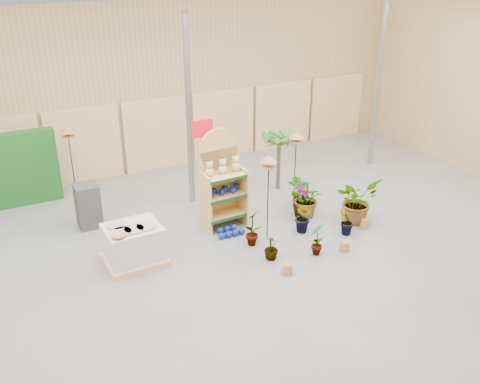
% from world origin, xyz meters
% --- Properties ---
extents(room, '(15.20, 12.10, 4.70)m').
position_xyz_m(room, '(0.00, 0.91, 2.21)').
color(room, slate).
rests_on(room, ground).
extents(display_shelf, '(0.96, 0.63, 2.22)m').
position_xyz_m(display_shelf, '(0.14, 2.11, 1.01)').
color(display_shelf, tan).
rests_on(display_shelf, ground).
extents(teddy_bears, '(0.81, 0.21, 0.34)m').
position_xyz_m(teddy_bears, '(0.17, 2.01, 1.40)').
color(teddy_bears, '#D7B68C').
rests_on(teddy_bears, display_shelf).
extents(gazing_balls_shelf, '(0.81, 0.28, 0.15)m').
position_xyz_m(gazing_balls_shelf, '(0.14, 1.99, 0.87)').
color(gazing_balls_shelf, navy).
rests_on(gazing_balls_shelf, display_shelf).
extents(gazing_balls_floor, '(0.63, 0.39, 0.15)m').
position_xyz_m(gazing_balls_floor, '(0.08, 1.56, 0.07)').
color(gazing_balls_floor, navy).
rests_on(gazing_balls_floor, ground).
extents(pallet_stack, '(1.18, 1.00, 0.85)m').
position_xyz_m(pallet_stack, '(-2.09, 1.37, 0.41)').
color(pallet_stack, tan).
rests_on(pallet_stack, ground).
extents(charcoal_planters, '(0.50, 0.50, 1.00)m').
position_xyz_m(charcoal_planters, '(-2.53, 3.33, 0.50)').
color(charcoal_planters, '#2C2C2C').
rests_on(charcoal_planters, ground).
extents(trellis_stock, '(2.00, 0.30, 1.80)m').
position_xyz_m(trellis_stock, '(-3.80, 5.20, 0.90)').
color(trellis_stock, '#16541A').
rests_on(trellis_stock, ground).
extents(offer_sign, '(0.50, 0.08, 2.20)m').
position_xyz_m(offer_sign, '(0.10, 2.98, 1.57)').
color(offer_sign, gray).
rests_on(offer_sign, ground).
extents(bird_table_front, '(0.34, 0.34, 1.88)m').
position_xyz_m(bird_table_front, '(0.76, 1.12, 1.74)').
color(bird_table_front, black).
rests_on(bird_table_front, ground).
extents(bird_table_right, '(0.34, 0.34, 1.80)m').
position_xyz_m(bird_table_right, '(2.18, 2.32, 1.67)').
color(bird_table_right, black).
rests_on(bird_table_right, ground).
extents(bird_table_back, '(0.34, 0.34, 1.94)m').
position_xyz_m(bird_table_back, '(-2.55, 4.68, 1.80)').
color(bird_table_back, black).
rests_on(bird_table_back, ground).
extents(palm, '(0.70, 0.70, 1.62)m').
position_xyz_m(palm, '(2.25, 3.19, 1.37)').
color(palm, brown).
rests_on(palm, ground).
extents(potted_plant_0, '(0.53, 0.47, 0.85)m').
position_xyz_m(potted_plant_0, '(0.32, 0.97, 0.42)').
color(potted_plant_0, '#336923').
rests_on(potted_plant_0, ground).
extents(potted_plant_1, '(0.41, 0.47, 0.73)m').
position_xyz_m(potted_plant_1, '(1.55, 0.92, 0.36)').
color(potted_plant_1, '#336923').
rests_on(potted_plant_1, ground).
extents(potted_plant_2, '(1.06, 1.01, 0.92)m').
position_xyz_m(potted_plant_2, '(2.00, 1.53, 0.46)').
color(potted_plant_2, '#336923').
rests_on(potted_plant_2, ground).
extents(potted_plant_3, '(0.53, 0.53, 0.76)m').
position_xyz_m(potted_plant_3, '(1.94, 1.59, 0.38)').
color(potted_plant_3, '#336923').
rests_on(potted_plant_3, ground).
extents(potted_plant_4, '(0.45, 0.39, 0.72)m').
position_xyz_m(potted_plant_4, '(2.18, 2.12, 0.36)').
color(potted_plant_4, '#336923').
rests_on(potted_plant_4, ground).
extents(potted_plant_7, '(0.38, 0.38, 0.51)m').
position_xyz_m(potted_plant_7, '(0.39, 0.30, 0.25)').
color(potted_plant_7, '#336923').
rests_on(potted_plant_7, ground).
extents(potted_plant_8, '(0.45, 0.45, 0.72)m').
position_xyz_m(potted_plant_8, '(1.30, 0.05, 0.36)').
color(potted_plant_8, '#336923').
rests_on(potted_plant_8, ground).
extents(potted_plant_9, '(0.36, 0.30, 0.62)m').
position_xyz_m(potted_plant_9, '(2.31, 0.44, 0.31)').
color(potted_plant_9, '#336923').
rests_on(potted_plant_9, ground).
extents(potted_plant_10, '(1.11, 1.02, 1.06)m').
position_xyz_m(potted_plant_10, '(2.90, 0.84, 0.53)').
color(potted_plant_10, '#336923').
rests_on(potted_plant_10, ground).
extents(potted_plant_11, '(0.35, 0.35, 0.60)m').
position_xyz_m(potted_plant_11, '(0.57, 2.58, 0.30)').
color(potted_plant_11, '#336923').
rests_on(potted_plant_11, ground).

